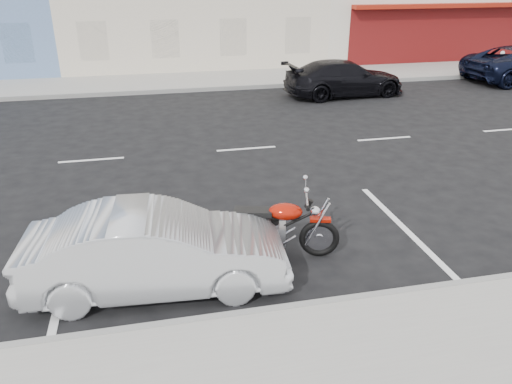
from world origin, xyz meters
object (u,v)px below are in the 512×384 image
(motorcycle, at_px, (321,230))
(sedan_silver, at_px, (156,250))
(fire_hydrant, at_px, (502,58))
(car_far, at_px, (344,78))

(motorcycle, relative_size, sedan_silver, 0.54)
(fire_hydrant, xyz_separation_m, sedan_silver, (-16.54, -14.41, 0.11))
(motorcycle, bearing_deg, fire_hydrant, 60.90)
(fire_hydrant, distance_m, car_far, 9.79)
(fire_hydrant, height_order, car_far, car_far)
(car_far, bearing_deg, sedan_silver, 142.32)
(fire_hydrant, distance_m, motorcycle, 19.77)
(car_far, bearing_deg, fire_hydrant, -74.32)
(sedan_silver, xyz_separation_m, car_far, (7.34, 11.09, 0.02))
(fire_hydrant, relative_size, motorcycle, 0.35)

